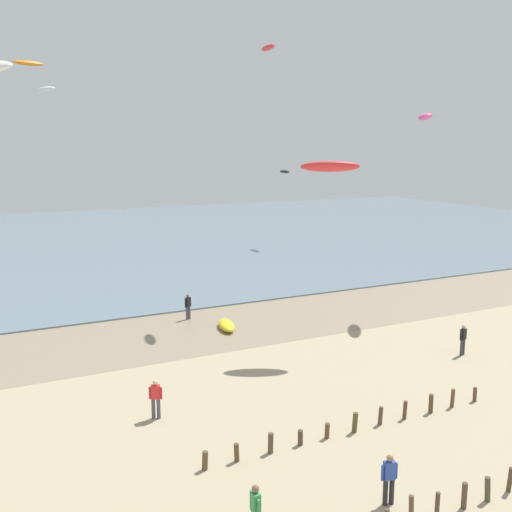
{
  "coord_description": "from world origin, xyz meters",
  "views": [
    {
      "loc": [
        -8.18,
        -9.32,
        11.26
      ],
      "look_at": [
        2.99,
        12.95,
        6.7
      ],
      "focal_mm": 42.06,
      "sensor_mm": 36.0,
      "label": 1
    }
  ],
  "objects_px": {
    "kite_aloft_0": "(330,166)",
    "kite_aloft_5": "(28,63)",
    "kite_aloft_7": "(285,172)",
    "person_trailing_behind": "(389,478)",
    "person_nearest_camera": "(156,398)",
    "kite_aloft_10": "(268,48)",
    "grounded_kite": "(226,325)",
    "person_far_down_beach": "(463,339)",
    "kite_aloft_3": "(425,117)",
    "person_right_flank": "(255,510)",
    "person_left_flank": "(188,306)",
    "kite_aloft_4": "(46,89)"
  },
  "relations": [
    {
      "from": "kite_aloft_0",
      "to": "kite_aloft_5",
      "type": "bearing_deg",
      "value": 139.99
    },
    {
      "from": "kite_aloft_0",
      "to": "kite_aloft_7",
      "type": "xyz_separation_m",
      "value": [
        14.73,
        31.26,
        -1.7
      ]
    },
    {
      "from": "kite_aloft_5",
      "to": "kite_aloft_7",
      "type": "bearing_deg",
      "value": 174.74
    },
    {
      "from": "person_trailing_behind",
      "to": "person_nearest_camera",
      "type": "bearing_deg",
      "value": 117.25
    },
    {
      "from": "kite_aloft_0",
      "to": "kite_aloft_10",
      "type": "bearing_deg",
      "value": 109.03
    },
    {
      "from": "person_trailing_behind",
      "to": "grounded_kite",
      "type": "distance_m",
      "value": 19.63
    },
    {
      "from": "kite_aloft_0",
      "to": "kite_aloft_5",
      "type": "height_order",
      "value": "kite_aloft_5"
    },
    {
      "from": "person_trailing_behind",
      "to": "kite_aloft_5",
      "type": "relative_size",
      "value": 0.65
    },
    {
      "from": "person_nearest_camera",
      "to": "kite_aloft_10",
      "type": "bearing_deg",
      "value": 47.84
    },
    {
      "from": "kite_aloft_5",
      "to": "kite_aloft_0",
      "type": "bearing_deg",
      "value": 99.04
    },
    {
      "from": "grounded_kite",
      "to": "person_nearest_camera",
      "type": "bearing_deg",
      "value": 155.8
    },
    {
      "from": "grounded_kite",
      "to": "kite_aloft_7",
      "type": "relative_size",
      "value": 1.17
    },
    {
      "from": "person_far_down_beach",
      "to": "person_nearest_camera",
      "type": "bearing_deg",
      "value": -179.92
    },
    {
      "from": "grounded_kite",
      "to": "kite_aloft_7",
      "type": "distance_m",
      "value": 33.01
    },
    {
      "from": "kite_aloft_5",
      "to": "kite_aloft_7",
      "type": "height_order",
      "value": "kite_aloft_5"
    },
    {
      "from": "person_trailing_behind",
      "to": "kite_aloft_0",
      "type": "xyz_separation_m",
      "value": [
        6.88,
        14.08,
        9.26
      ]
    },
    {
      "from": "kite_aloft_3",
      "to": "kite_aloft_5",
      "type": "bearing_deg",
      "value": 80.76
    },
    {
      "from": "person_right_flank",
      "to": "kite_aloft_7",
      "type": "height_order",
      "value": "kite_aloft_7"
    },
    {
      "from": "person_right_flank",
      "to": "kite_aloft_0",
      "type": "relative_size",
      "value": 0.52
    },
    {
      "from": "person_far_down_beach",
      "to": "person_left_flank",
      "type": "bearing_deg",
      "value": 129.92
    },
    {
      "from": "person_trailing_behind",
      "to": "kite_aloft_5",
      "type": "bearing_deg",
      "value": 97.65
    },
    {
      "from": "person_far_down_beach",
      "to": "kite_aloft_5",
      "type": "relative_size",
      "value": 0.65
    },
    {
      "from": "person_left_flank",
      "to": "grounded_kite",
      "type": "bearing_deg",
      "value": -65.93
    },
    {
      "from": "kite_aloft_3",
      "to": "kite_aloft_4",
      "type": "bearing_deg",
      "value": 72.8
    },
    {
      "from": "person_left_flank",
      "to": "person_far_down_beach",
      "type": "distance_m",
      "value": 17.22
    },
    {
      "from": "person_nearest_camera",
      "to": "kite_aloft_5",
      "type": "bearing_deg",
      "value": 91.15
    },
    {
      "from": "person_nearest_camera",
      "to": "kite_aloft_7",
      "type": "distance_m",
      "value": 45.33
    },
    {
      "from": "person_far_down_beach",
      "to": "kite_aloft_5",
      "type": "height_order",
      "value": "kite_aloft_5"
    },
    {
      "from": "person_right_flank",
      "to": "kite_aloft_0",
      "type": "height_order",
      "value": "kite_aloft_0"
    },
    {
      "from": "kite_aloft_7",
      "to": "person_right_flank",
      "type": "bearing_deg",
      "value": -25.84
    },
    {
      "from": "kite_aloft_5",
      "to": "kite_aloft_7",
      "type": "distance_m",
      "value": 29.08
    },
    {
      "from": "person_far_down_beach",
      "to": "kite_aloft_7",
      "type": "bearing_deg",
      "value": 75.97
    },
    {
      "from": "kite_aloft_10",
      "to": "kite_aloft_0",
      "type": "bearing_deg",
      "value": -175.05
    },
    {
      "from": "kite_aloft_0",
      "to": "kite_aloft_7",
      "type": "bearing_deg",
      "value": 89.56
    },
    {
      "from": "person_right_flank",
      "to": "kite_aloft_7",
      "type": "xyz_separation_m",
      "value": [
        26.17,
        44.98,
        7.57
      ]
    },
    {
      "from": "person_left_flank",
      "to": "kite_aloft_0",
      "type": "bearing_deg",
      "value": -57.65
    },
    {
      "from": "person_trailing_behind",
      "to": "kite_aloft_3",
      "type": "bearing_deg",
      "value": 46.68
    },
    {
      "from": "person_trailing_behind",
      "to": "kite_aloft_7",
      "type": "distance_m",
      "value": 50.79
    },
    {
      "from": "person_far_down_beach",
      "to": "kite_aloft_0",
      "type": "bearing_deg",
      "value": 140.07
    },
    {
      "from": "kite_aloft_3",
      "to": "kite_aloft_7",
      "type": "height_order",
      "value": "kite_aloft_3"
    },
    {
      "from": "person_far_down_beach",
      "to": "grounded_kite",
      "type": "relative_size",
      "value": 0.67
    },
    {
      "from": "person_left_flank",
      "to": "kite_aloft_5",
      "type": "xyz_separation_m",
      "value": [
        -6.93,
        17.64,
        17.03
      ]
    },
    {
      "from": "person_right_flank",
      "to": "kite_aloft_3",
      "type": "height_order",
      "value": "kite_aloft_3"
    },
    {
      "from": "person_far_down_beach",
      "to": "person_trailing_behind",
      "type": "height_order",
      "value": "same"
    },
    {
      "from": "kite_aloft_0",
      "to": "grounded_kite",
      "type": "bearing_deg",
      "value": 151.37
    },
    {
      "from": "grounded_kite",
      "to": "kite_aloft_4",
      "type": "height_order",
      "value": "kite_aloft_4"
    },
    {
      "from": "grounded_kite",
      "to": "person_trailing_behind",
      "type": "bearing_deg",
      "value": -175.55
    },
    {
      "from": "kite_aloft_4",
      "to": "kite_aloft_5",
      "type": "distance_m",
      "value": 5.28
    },
    {
      "from": "kite_aloft_7",
      "to": "person_trailing_behind",
      "type": "bearing_deg",
      "value": -21.13
    },
    {
      "from": "person_right_flank",
      "to": "grounded_kite",
      "type": "relative_size",
      "value": 0.67
    }
  ]
}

